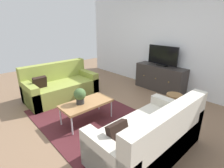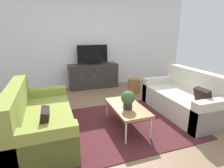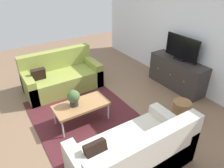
% 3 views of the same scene
% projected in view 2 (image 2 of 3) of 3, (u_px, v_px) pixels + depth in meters
% --- Properties ---
extents(ground_plane, '(10.00, 10.00, 0.00)m').
position_uv_depth(ground_plane, '(119.00, 121.00, 3.44)').
color(ground_plane, '#84664C').
extents(wall_back, '(6.40, 0.12, 2.70)m').
position_uv_depth(wall_back, '(89.00, 42.00, 5.37)').
color(wall_back, white).
rests_on(wall_back, ground_plane).
extents(area_rug, '(2.50, 1.90, 0.01)m').
position_uv_depth(area_rug, '(122.00, 124.00, 3.30)').
color(area_rug, '#4C1E23').
rests_on(area_rug, ground_plane).
extents(couch_left_side, '(0.89, 1.75, 0.88)m').
position_uv_depth(couch_left_side, '(37.00, 121.00, 2.81)').
color(couch_left_side, olive).
rests_on(couch_left_side, ground_plane).
extents(couch_right_side, '(0.89, 1.75, 0.88)m').
position_uv_depth(couch_right_side, '(186.00, 99.00, 3.72)').
color(couch_right_side, beige).
rests_on(couch_right_side, ground_plane).
extents(coffee_table, '(0.50, 1.00, 0.41)m').
position_uv_depth(coffee_table, '(127.00, 107.00, 3.10)').
color(coffee_table, '#A37547').
rests_on(coffee_table, ground_plane).
extents(potted_plant, '(0.23, 0.23, 0.31)m').
position_uv_depth(potted_plant, '(128.00, 99.00, 2.93)').
color(potted_plant, '#2D2D2D').
rests_on(potted_plant, coffee_table).
extents(tv_console, '(1.45, 0.47, 0.72)m').
position_uv_depth(tv_console, '(93.00, 76.00, 5.41)').
color(tv_console, '#332D2B').
rests_on(tv_console, ground_plane).
extents(flat_screen_tv, '(0.89, 0.16, 0.56)m').
position_uv_depth(flat_screen_tv, '(93.00, 55.00, 5.25)').
color(flat_screen_tv, black).
rests_on(flat_screen_tv, tv_console).
extents(wicker_basket, '(0.34, 0.34, 0.40)m').
position_uv_depth(wicker_basket, '(134.00, 86.00, 4.95)').
color(wicker_basket, olive).
rests_on(wicker_basket, ground_plane).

